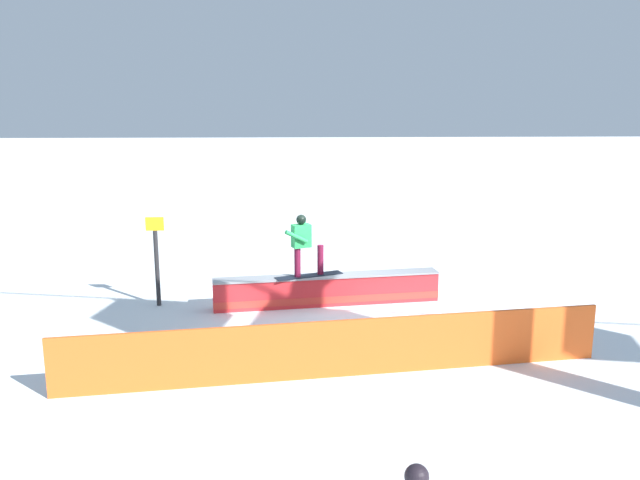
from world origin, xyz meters
TOP-DOWN VIEW (x-y plane):
  - ground_plane at (0.00, 0.00)m, footprint 120.00×120.00m
  - grind_box at (0.00, 0.00)m, footprint 5.14×1.17m
  - snowboarder at (0.53, 0.10)m, footprint 1.56×0.84m
  - safety_fence at (0.00, 3.91)m, footprint 9.25×1.34m
  - trail_marker at (3.81, -0.08)m, footprint 0.40×0.10m

SIDE VIEW (x-z plane):
  - ground_plane at x=0.00m, z-range 0.00..0.00m
  - grind_box at x=0.00m, z-range -0.03..0.66m
  - safety_fence at x=0.00m, z-range 0.00..1.00m
  - trail_marker at x=3.81m, z-range 0.07..2.10m
  - snowboarder at x=0.53m, z-range 0.75..2.16m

